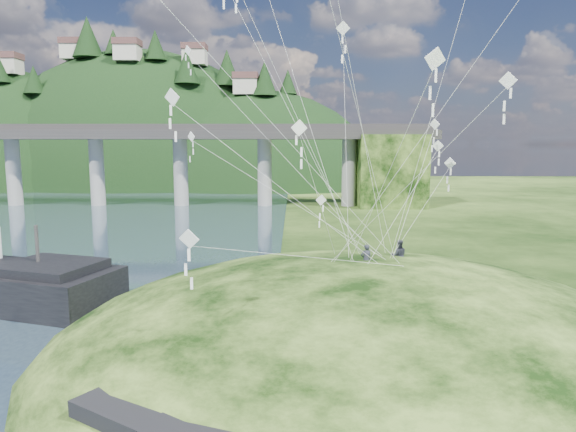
{
  "coord_description": "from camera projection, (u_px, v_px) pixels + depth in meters",
  "views": [
    {
      "loc": [
        4.33,
        -24.48,
        11.25
      ],
      "look_at": [
        4.0,
        6.0,
        7.0
      ],
      "focal_mm": 32.0,
      "sensor_mm": 36.0,
      "label": 1
    }
  ],
  "objects": [
    {
      "name": "ground",
      "position": [
        207.0,
        370.0,
        25.84
      ],
      "size": [
        320.0,
        320.0,
        0.0
      ],
      "primitive_type": "plane",
      "color": "black",
      "rests_on": "ground"
    },
    {
      "name": "grass_hill",
      "position": [
        360.0,
        380.0,
        27.94
      ],
      "size": [
        36.0,
        32.0,
        13.0
      ],
      "color": "black",
      "rests_on": "ground"
    },
    {
      "name": "bridge",
      "position": [
        126.0,
        153.0,
        94.18
      ],
      "size": [
        160.0,
        11.0,
        15.0
      ],
      "color": "#2D2B2B",
      "rests_on": "ground"
    },
    {
      "name": "far_ridge",
      "position": [
        128.0,
        210.0,
        148.33
      ],
      "size": [
        153.0,
        70.0,
        94.5
      ],
      "color": "black",
      "rests_on": "ground"
    },
    {
      "name": "wooden_dock",
      "position": [
        179.0,
        325.0,
        31.24
      ],
      "size": [
        11.65,
        6.51,
        0.85
      ],
      "color": "#3A2317",
      "rests_on": "ground"
    },
    {
      "name": "kite_flyers",
      "position": [
        391.0,
        241.0,
        29.37
      ],
      "size": [
        2.99,
        2.42,
        1.86
      ],
      "color": "#292A36",
      "rests_on": "ground"
    },
    {
      "name": "kite_swarm",
      "position": [
        313.0,
        40.0,
        25.55
      ],
      "size": [
        19.88,
        17.95,
        21.67
      ],
      "color": "white",
      "rests_on": "ground"
    }
  ]
}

